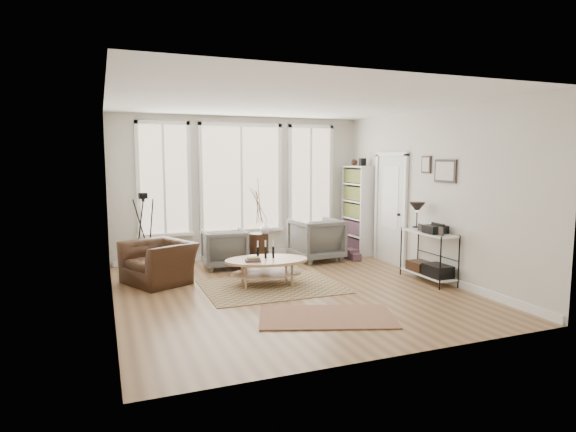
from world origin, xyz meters
name	(u,v)px	position (x,y,z in m)	size (l,w,h in m)	color
room	(291,200)	(0.02, 0.03, 1.43)	(5.50, 5.54, 2.90)	olive
bay_window	(241,180)	(0.00, 2.71, 1.61)	(4.14, 0.12, 2.24)	beige
door	(391,206)	(2.57, 1.15, 1.12)	(0.09, 1.06, 2.22)	silver
bookcase	(357,210)	(2.44, 2.23, 0.96)	(0.31, 0.85, 2.06)	white
low_shelf	(428,251)	(2.38, -0.30, 0.51)	(0.38, 1.08, 1.30)	white
wall_art	(440,169)	(2.58, -0.27, 1.88)	(0.04, 0.88, 0.44)	black
rug_main	(272,286)	(-0.19, 0.30, 0.01)	(2.18, 1.63, 0.01)	brown
rug_runner	(327,316)	(-0.03, -1.37, 0.01)	(1.74, 0.97, 0.01)	brown
coffee_table	(266,265)	(-0.23, 0.46, 0.33)	(1.46, 1.04, 0.62)	tan
armchair_left	(224,248)	(-0.57, 1.94, 0.37)	(0.78, 0.80, 0.73)	slate
armchair_right	(316,239)	(1.33, 1.92, 0.43)	(0.91, 0.94, 0.85)	slate
side_table	(259,223)	(0.18, 2.14, 0.79)	(0.39, 0.39, 1.64)	#321C10
vase	(266,228)	(0.29, 2.05, 0.71)	(0.23, 0.23, 0.24)	silver
accent_chair	(159,262)	(-1.85, 1.23, 0.34)	(0.92, 1.06, 0.69)	#321C10
tripod_camera	(144,237)	(-2.01, 2.02, 0.67)	(0.51, 0.51, 1.45)	black
book_stack_near	(350,254)	(2.05, 1.80, 0.10)	(0.24, 0.31, 0.20)	maroon
book_stack_far	(355,257)	(2.05, 1.58, 0.07)	(0.18, 0.23, 0.15)	maroon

